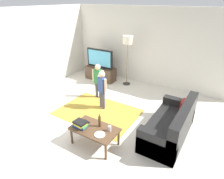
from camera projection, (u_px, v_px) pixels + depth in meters
ground at (100, 120)px, 5.13m from camera, size 7.80×7.80×0.00m
wall_back at (148, 47)px, 6.83m from camera, size 6.00×0.12×2.70m
wall_left at (20, 54)px, 5.98m from camera, size 0.12×6.00×2.70m
area_rug at (98, 112)px, 5.46m from camera, size 2.20×1.60×0.01m
tv_stand at (100, 74)px, 7.54m from camera, size 1.20×0.44×0.50m
tv at (100, 59)px, 7.27m from camera, size 1.10×0.28×0.71m
couch at (172, 126)px, 4.38m from camera, size 0.80×1.80×0.86m
floor_lamp at (128, 43)px, 6.58m from camera, size 0.36×0.36×1.78m
child_near_tv at (98, 78)px, 6.01m from camera, size 0.36×0.19×1.11m
child_center at (102, 86)px, 5.40m from camera, size 0.36×0.21×1.14m
coffee_table at (95, 130)px, 4.13m from camera, size 1.00×0.60×0.42m
book_stack at (80, 124)px, 4.11m from camera, size 0.30×0.23×0.15m
bottle at (100, 121)px, 4.12m from camera, size 0.06×0.06×0.30m
tv_remote at (86, 121)px, 4.32m from camera, size 0.18×0.08×0.02m
soda_can at (110, 128)px, 4.00m from camera, size 0.07×0.07×0.12m
plate at (100, 135)px, 3.91m from camera, size 0.22×0.22×0.02m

